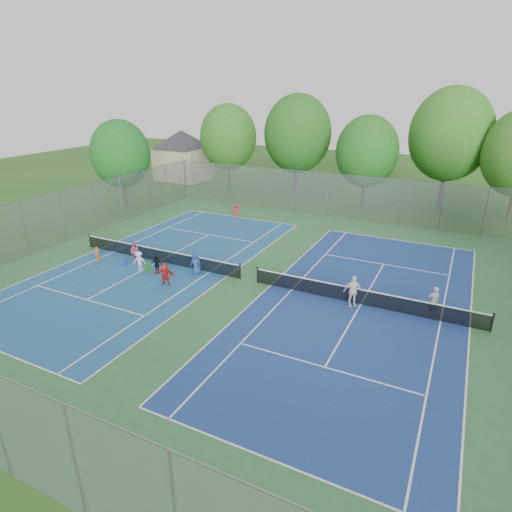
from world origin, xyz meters
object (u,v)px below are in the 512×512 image
at_px(net_left, 158,255).
at_px(ball_crate, 124,263).
at_px(net_right, 362,297).
at_px(ball_hopper, 148,268).
at_px(instructor, 434,301).

xyz_separation_m(net_left, ball_crate, (-1.77, -1.45, -0.32)).
xyz_separation_m(net_right, ball_crate, (-15.77, -1.45, -0.32)).
distance_m(net_left, net_right, 14.00).
distance_m(net_left, ball_crate, 2.31).
xyz_separation_m(ball_hopper, instructor, (17.09, 2.23, 0.52)).
bearing_deg(ball_crate, ball_hopper, -7.26).
relative_size(net_left, instructor, 7.77).
bearing_deg(net_left, ball_hopper, -73.24).
distance_m(ball_crate, instructor, 19.49).
distance_m(net_right, ball_crate, 15.84).
bearing_deg(ball_hopper, net_left, 106.76).
relative_size(ball_crate, instructor, 0.19).
relative_size(ball_hopper, instructor, 0.37).
bearing_deg(net_left, instructor, 1.58).
bearing_deg(ball_crate, net_left, 39.40).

